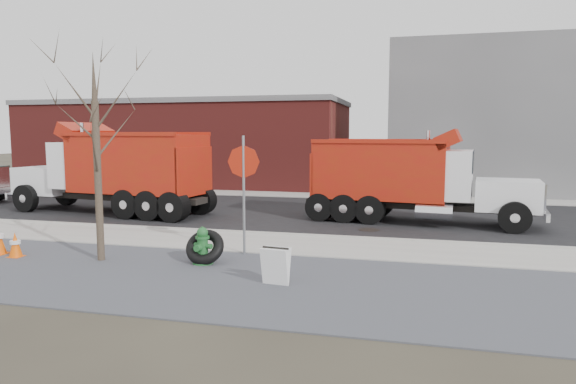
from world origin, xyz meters
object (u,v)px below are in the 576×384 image
(truck_tire, at_px, (205,247))
(dump_truck_red_a, at_px, (409,176))
(fire_hydrant, at_px, (202,247))
(sandwich_board, at_px, (276,266))
(stop_sign, at_px, (244,175))
(dump_truck_red_b, at_px, (116,168))

(truck_tire, distance_m, dump_truck_red_a, 8.87)
(fire_hydrant, relative_size, sandwich_board, 1.17)
(stop_sign, height_order, dump_truck_red_a, dump_truck_red_a)
(stop_sign, distance_m, sandwich_board, 3.38)
(dump_truck_red_a, relative_size, dump_truck_red_b, 0.96)
(sandwich_board, bearing_deg, dump_truck_red_b, 144.53)
(fire_hydrant, height_order, truck_tire, fire_hydrant)
(truck_tire, bearing_deg, fire_hydrant, -108.89)
(stop_sign, distance_m, dump_truck_red_a, 7.49)
(sandwich_board, bearing_deg, truck_tire, 154.99)
(truck_tire, height_order, dump_truck_red_a, dump_truck_red_a)
(fire_hydrant, height_order, sandwich_board, fire_hydrant)
(fire_hydrant, relative_size, dump_truck_red_a, 0.11)
(sandwich_board, relative_size, dump_truck_red_b, 0.09)
(sandwich_board, xyz_separation_m, dump_truck_red_b, (-8.85, 7.98, 1.40))
(stop_sign, bearing_deg, fire_hydrant, -99.45)
(fire_hydrant, xyz_separation_m, dump_truck_red_a, (4.79, 7.46, 1.25))
(sandwich_board, bearing_deg, fire_hydrant, 156.93)
(truck_tire, height_order, stop_sign, stop_sign)
(fire_hydrant, distance_m, dump_truck_red_b, 9.55)
(fire_hydrant, xyz_separation_m, dump_truck_red_b, (-6.64, 6.72, 1.40))
(sandwich_board, xyz_separation_m, dump_truck_red_a, (2.58, 8.72, 1.25))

